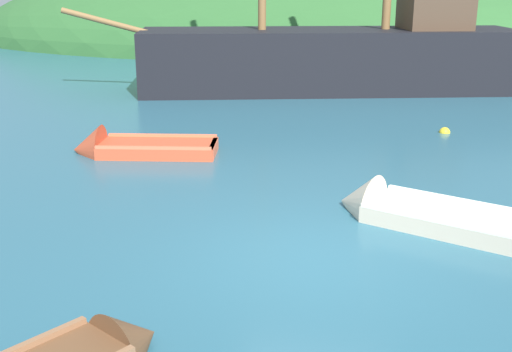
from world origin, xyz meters
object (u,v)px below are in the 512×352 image
object	(u,v)px
sailing_ship	(332,67)
buoy_yellow	(445,133)
rowboat_outer_right	(131,150)
rowboat_far	(410,215)

from	to	relation	value
sailing_ship	buoy_yellow	world-z (taller)	sailing_ship
sailing_ship	rowboat_outer_right	bearing A→B (deg)	53.70
buoy_yellow	rowboat_outer_right	bearing A→B (deg)	-151.15
rowboat_outer_right	rowboat_far	xyz separation A→B (m)	(6.47, -2.80, 0.01)
rowboat_outer_right	rowboat_far	bearing A→B (deg)	145.27
sailing_ship	rowboat_far	bearing A→B (deg)	86.43
sailing_ship	buoy_yellow	size ratio (longest dim) A/B	53.67
sailing_ship	rowboat_outer_right	size ratio (longest dim) A/B	4.47
rowboat_far	buoy_yellow	world-z (taller)	rowboat_far
sailing_ship	buoy_yellow	distance (m)	7.04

